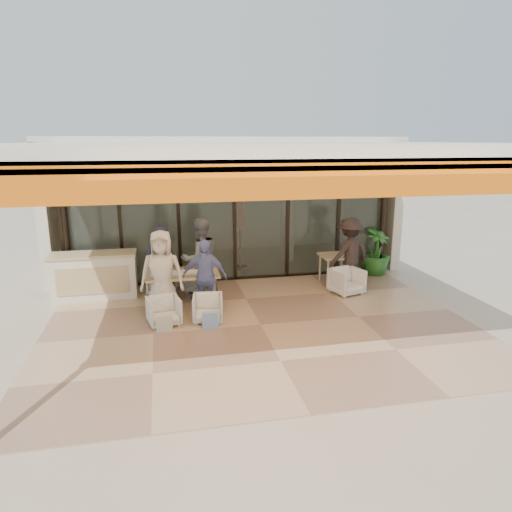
# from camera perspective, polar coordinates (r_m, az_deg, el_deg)

# --- Properties ---
(ground) EXTENTS (70.00, 70.00, 0.00)m
(ground) POSITION_cam_1_polar(r_m,az_deg,el_deg) (8.81, 0.57, -8.73)
(ground) COLOR #C6B293
(ground) RESTS_ON ground
(terrace_floor) EXTENTS (8.00, 6.00, 0.01)m
(terrace_floor) POSITION_cam_1_polar(r_m,az_deg,el_deg) (8.80, 0.57, -8.70)
(terrace_floor) COLOR tan
(terrace_floor) RESTS_ON ground
(terrace_structure) EXTENTS (8.00, 6.00, 3.40)m
(terrace_structure) POSITION_cam_1_polar(r_m,az_deg,el_deg) (7.85, 1.05, 12.87)
(terrace_structure) COLOR silver
(terrace_structure) RESTS_ON ground
(glass_storefront) EXTENTS (8.08, 0.10, 3.20)m
(glass_storefront) POSITION_cam_1_polar(r_m,az_deg,el_deg) (11.21, -2.71, 4.81)
(glass_storefront) COLOR #9EADA3
(glass_storefront) RESTS_ON ground
(interior_block) EXTENTS (9.05, 3.62, 3.52)m
(interior_block) POSITION_cam_1_polar(r_m,az_deg,el_deg) (13.40, -4.31, 9.06)
(interior_block) COLOR silver
(interior_block) RESTS_ON ground
(host_counter) EXTENTS (1.85, 0.65, 1.04)m
(host_counter) POSITION_cam_1_polar(r_m,az_deg,el_deg) (10.73, -19.54, -2.31)
(host_counter) COLOR silver
(host_counter) RESTS_ON ground
(dining_table) EXTENTS (1.50, 0.90, 0.93)m
(dining_table) POSITION_cam_1_polar(r_m,az_deg,el_deg) (9.72, -9.19, -2.37)
(dining_table) COLOR tan
(dining_table) RESTS_ON ground
(chair_far_left) EXTENTS (0.74, 0.71, 0.64)m
(chair_far_left) POSITION_cam_1_polar(r_m,az_deg,el_deg) (10.73, -11.58, -2.93)
(chair_far_left) COLOR silver
(chair_far_left) RESTS_ON ground
(chair_far_right) EXTENTS (0.76, 0.73, 0.65)m
(chair_far_right) POSITION_cam_1_polar(r_m,az_deg,el_deg) (10.75, -7.10, -2.67)
(chair_far_right) COLOR silver
(chair_far_right) RESTS_ON ground
(chair_near_left) EXTENTS (0.68, 0.66, 0.60)m
(chair_near_left) POSITION_cam_1_polar(r_m,az_deg,el_deg) (8.93, -11.45, -6.61)
(chair_near_left) COLOR silver
(chair_near_left) RESTS_ON ground
(chair_near_right) EXTENTS (0.63, 0.60, 0.59)m
(chair_near_right) POSITION_cam_1_polar(r_m,az_deg,el_deg) (8.97, -6.04, -6.35)
(chair_near_right) COLOR silver
(chair_near_right) RESTS_ON ground
(diner_navy) EXTENTS (0.68, 0.51, 1.68)m
(diner_navy) POSITION_cam_1_polar(r_m,az_deg,el_deg) (10.10, -11.70, -0.94)
(diner_navy) COLOR #191D38
(diner_navy) RESTS_ON ground
(diner_grey) EXTENTS (1.06, 0.93, 1.82)m
(diner_grey) POSITION_cam_1_polar(r_m,az_deg,el_deg) (10.12, -6.96, -0.33)
(diner_grey) COLOR slate
(diner_grey) RESTS_ON ground
(diner_cream) EXTENTS (0.93, 0.69, 1.75)m
(diner_cream) POSITION_cam_1_polar(r_m,az_deg,el_deg) (9.23, -11.66, -2.18)
(diner_cream) COLOR beige
(diner_cream) RESTS_ON ground
(diner_periwinkle) EXTENTS (0.96, 0.59, 1.53)m
(diner_periwinkle) POSITION_cam_1_polar(r_m,az_deg,el_deg) (9.29, -6.44, -2.55)
(diner_periwinkle) COLOR #6E77B8
(diner_periwinkle) RESTS_ON ground
(tote_bag_cream) EXTENTS (0.30, 0.10, 0.34)m
(tote_bag_cream) POSITION_cam_1_polar(r_m,az_deg,el_deg) (8.61, -11.37, -8.36)
(tote_bag_cream) COLOR silver
(tote_bag_cream) RESTS_ON ground
(tote_bag_blue) EXTENTS (0.30, 0.10, 0.34)m
(tote_bag_blue) POSITION_cam_1_polar(r_m,az_deg,el_deg) (8.65, -5.74, -8.04)
(tote_bag_blue) COLOR #99BFD8
(tote_bag_blue) RESTS_ON ground
(side_table) EXTENTS (0.70, 0.70, 0.74)m
(side_table) POSITION_cam_1_polar(r_m,az_deg,el_deg) (11.24, 9.87, -0.38)
(side_table) COLOR tan
(side_table) RESTS_ON ground
(side_chair) EXTENTS (0.80, 0.77, 0.67)m
(side_chair) POSITION_cam_1_polar(r_m,az_deg,el_deg) (10.66, 11.27, -2.96)
(side_chair) COLOR silver
(side_chair) RESTS_ON ground
(standing_woman) EXTENTS (1.24, 0.94, 1.69)m
(standing_woman) POSITION_cam_1_polar(r_m,az_deg,el_deg) (11.03, 11.60, 0.38)
(standing_woman) COLOR black
(standing_woman) RESTS_ON ground
(potted_palm) EXTENTS (0.95, 0.95, 1.25)m
(potted_palm) POSITION_cam_1_polar(r_m,az_deg,el_deg) (12.28, 14.80, 0.55)
(potted_palm) COLOR #1E5919
(potted_palm) RESTS_ON ground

